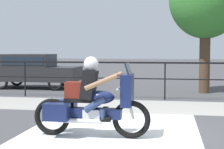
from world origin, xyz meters
TOP-DOWN VIEW (x-y plane):
  - ground_plane at (0.00, 0.00)m, footprint 120.00×120.00m
  - sidewalk_band at (0.00, 3.40)m, footprint 44.00×2.40m
  - crosswalk_band at (-1.00, -0.20)m, footprint 3.58×6.00m
  - fence_railing at (0.00, 4.95)m, footprint 36.00×0.05m
  - motorcycle at (-1.33, -0.42)m, footprint 2.33×0.76m
  - parked_car at (-5.91, 7.59)m, footprint 3.99×1.69m

SIDE VIEW (x-z plane):
  - ground_plane at x=0.00m, z-range 0.00..0.00m
  - crosswalk_band at x=-1.00m, z-range 0.00..0.01m
  - sidewalk_band at x=0.00m, z-range 0.00..0.01m
  - motorcycle at x=-1.33m, z-range -0.10..1.48m
  - parked_car at x=-5.91m, z-range 0.11..1.64m
  - fence_railing at x=0.00m, z-range 0.37..1.67m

